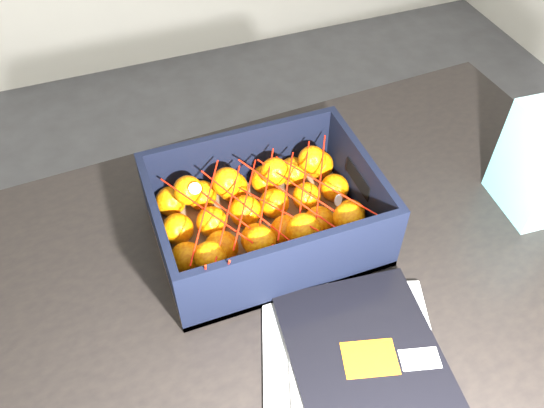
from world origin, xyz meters
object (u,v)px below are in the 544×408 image
object	(u,v)px
table	(311,309)
produce_crate	(266,219)
magazine_stack	(358,370)
retail_carton	(540,164)

from	to	relation	value
table	produce_crate	size ratio (longest dim) A/B	3.52
magazine_stack	produce_crate	xyz separation A→B (m)	(-0.04, 0.28, 0.03)
table	magazine_stack	bearing A→B (deg)	-92.88
table	magazine_stack	distance (m)	0.20
table	retail_carton	size ratio (longest dim) A/B	6.45
retail_carton	magazine_stack	bearing A→B (deg)	-151.60
produce_crate	retail_carton	world-z (taller)	retail_carton
magazine_stack	table	bearing A→B (deg)	87.12
table	produce_crate	bearing A→B (deg)	112.69
retail_carton	produce_crate	bearing A→B (deg)	173.08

